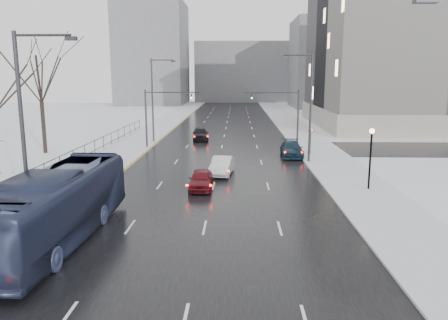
# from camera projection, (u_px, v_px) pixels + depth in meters

# --- Properties ---
(road) EXTENTS (16.00, 150.00, 0.04)m
(road) POSITION_uv_depth(u_px,v_px,m) (225.00, 134.00, 60.56)
(road) COLOR black
(road) RESTS_ON ground
(cross_road) EXTENTS (130.00, 10.00, 0.04)m
(cross_road) POSITION_uv_depth(u_px,v_px,m) (222.00, 148.00, 48.78)
(cross_road) COLOR black
(cross_road) RESTS_ON ground
(sidewalk_left) EXTENTS (5.00, 150.00, 0.16)m
(sidewalk_left) POSITION_uv_depth(u_px,v_px,m) (150.00, 133.00, 60.85)
(sidewalk_left) COLOR silver
(sidewalk_left) RESTS_ON ground
(sidewalk_right) EXTENTS (5.00, 150.00, 0.16)m
(sidewalk_right) POSITION_uv_depth(u_px,v_px,m) (301.00, 134.00, 60.24)
(sidewalk_right) COLOR silver
(sidewalk_right) RESTS_ON ground
(park_strip) EXTENTS (14.00, 150.00, 0.12)m
(park_strip) POSITION_uv_depth(u_px,v_px,m) (82.00, 133.00, 61.13)
(park_strip) COLOR white
(park_strip) RESTS_ON ground
(tree_park_e) EXTENTS (9.45, 9.45, 13.50)m
(tree_park_e) POSITION_uv_depth(u_px,v_px,m) (46.00, 154.00, 45.39)
(tree_park_e) COLOR black
(tree_park_e) RESTS_ON ground
(iron_fence) EXTENTS (0.06, 70.00, 1.30)m
(iron_fence) POSITION_uv_depth(u_px,v_px,m) (32.00, 176.00, 31.33)
(iron_fence) COLOR black
(iron_fence) RESTS_ON sidewalk_left
(streetlight_r_mid) EXTENTS (2.95, 0.25, 10.00)m
(streetlight_r_mid) POSITION_uv_depth(u_px,v_px,m) (308.00, 102.00, 39.63)
(streetlight_r_mid) COLOR #2D2D33
(streetlight_r_mid) RESTS_ON ground
(streetlight_l_near) EXTENTS (2.95, 0.25, 10.00)m
(streetlight_l_near) POSITION_uv_depth(u_px,v_px,m) (27.00, 127.00, 20.48)
(streetlight_l_near) COLOR #2D2D33
(streetlight_l_near) RESTS_ON ground
(streetlight_l_far) EXTENTS (2.95, 0.25, 10.00)m
(streetlight_l_far) POSITION_uv_depth(u_px,v_px,m) (154.00, 96.00, 51.88)
(streetlight_l_far) COLOR #2D2D33
(streetlight_l_far) RESTS_ON ground
(lamppost_r_mid) EXTENTS (0.36, 0.36, 4.28)m
(lamppost_r_mid) POSITION_uv_depth(u_px,v_px,m) (371.00, 150.00, 30.24)
(lamppost_r_mid) COLOR black
(lamppost_r_mid) RESTS_ON sidewalk_right
(mast_signal_right) EXTENTS (6.10, 0.33, 6.50)m
(mast_signal_right) POSITION_uv_depth(u_px,v_px,m) (288.00, 112.00, 47.79)
(mast_signal_right) COLOR #2D2D33
(mast_signal_right) RESTS_ON ground
(mast_signal_left) EXTENTS (6.10, 0.33, 6.50)m
(mast_signal_left) POSITION_uv_depth(u_px,v_px,m) (155.00, 111.00, 48.22)
(mast_signal_left) COLOR #2D2D33
(mast_signal_left) RESTS_ON ground
(no_uturn_sign) EXTENTS (0.60, 0.06, 2.70)m
(no_uturn_sign) POSITION_uv_depth(u_px,v_px,m) (311.00, 133.00, 44.16)
(no_uturn_sign) COLOR #2D2D33
(no_uturn_sign) RESTS_ON sidewalk_right
(civic_building) EXTENTS (41.00, 31.00, 24.80)m
(civic_building) POSITION_uv_depth(u_px,v_px,m) (447.00, 55.00, 69.19)
(civic_building) COLOR gray
(civic_building) RESTS_ON ground
(bldg_far_right) EXTENTS (24.00, 20.00, 22.00)m
(bldg_far_right) POSITION_uv_depth(u_px,v_px,m) (340.00, 64.00, 111.62)
(bldg_far_right) COLOR slate
(bldg_far_right) RESTS_ON ground
(bldg_far_left) EXTENTS (18.00, 22.00, 28.00)m
(bldg_far_left) POSITION_uv_depth(u_px,v_px,m) (153.00, 54.00, 122.32)
(bldg_far_left) COLOR slate
(bldg_far_left) RESTS_ON ground
(bldg_far_center) EXTENTS (30.00, 18.00, 18.00)m
(bldg_far_center) POSITION_uv_depth(u_px,v_px,m) (245.00, 72.00, 137.24)
(bldg_far_center) COLOR slate
(bldg_far_center) RESTS_ON ground
(bus) EXTENTS (3.39, 12.84, 3.55)m
(bus) POSITION_uv_depth(u_px,v_px,m) (57.00, 206.00, 21.07)
(bus) COLOR #2A3352
(bus) RESTS_ON road
(sedan_center_near) EXTENTS (1.67, 4.07, 1.38)m
(sedan_center_near) POSITION_uv_depth(u_px,v_px,m) (201.00, 179.00, 31.10)
(sedan_center_near) COLOR #570F16
(sedan_center_near) RESTS_ON road
(sedan_right_near) EXTENTS (2.07, 4.64, 1.48)m
(sedan_right_near) POSITION_uv_depth(u_px,v_px,m) (222.00, 165.00, 35.68)
(sedan_right_near) COLOR silver
(sedan_right_near) RESTS_ON road
(sedan_right_far) EXTENTS (2.24, 5.19, 1.49)m
(sedan_right_far) POSITION_uv_depth(u_px,v_px,m) (292.00, 149.00, 43.69)
(sedan_right_far) COLOR #122737
(sedan_right_far) RESTS_ON road
(sedan_center_far) EXTENTS (2.42, 4.89, 1.60)m
(sedan_center_far) POSITION_uv_depth(u_px,v_px,m) (200.00, 134.00, 54.83)
(sedan_center_far) COLOR black
(sedan_center_far) RESTS_ON road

